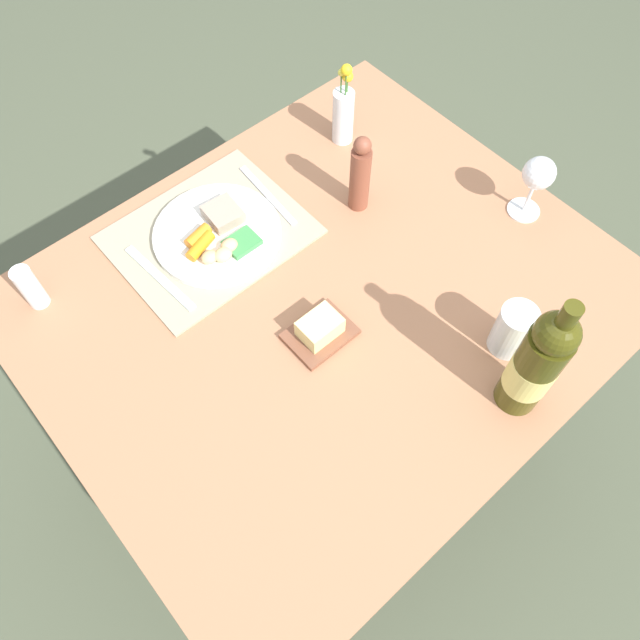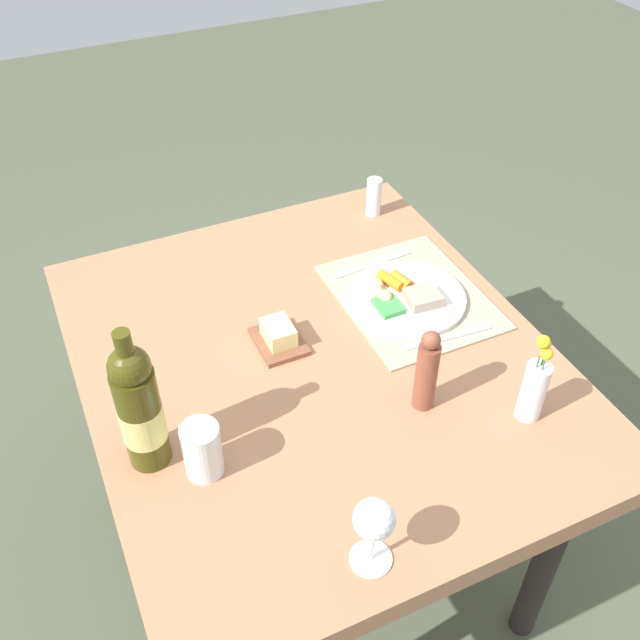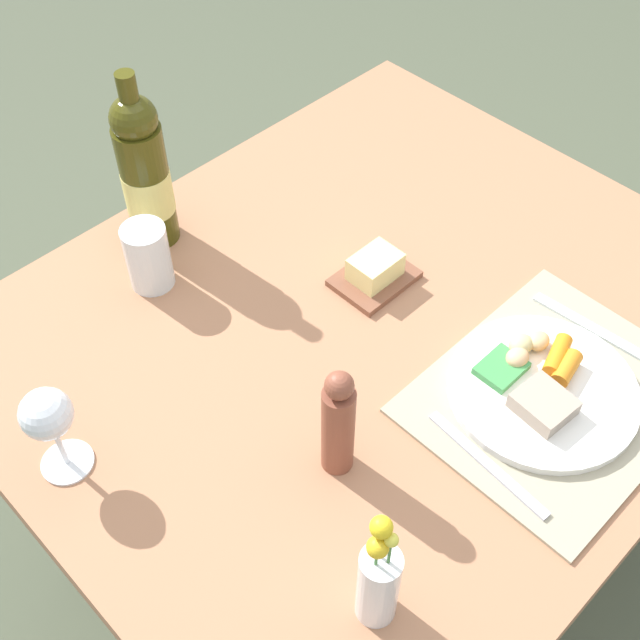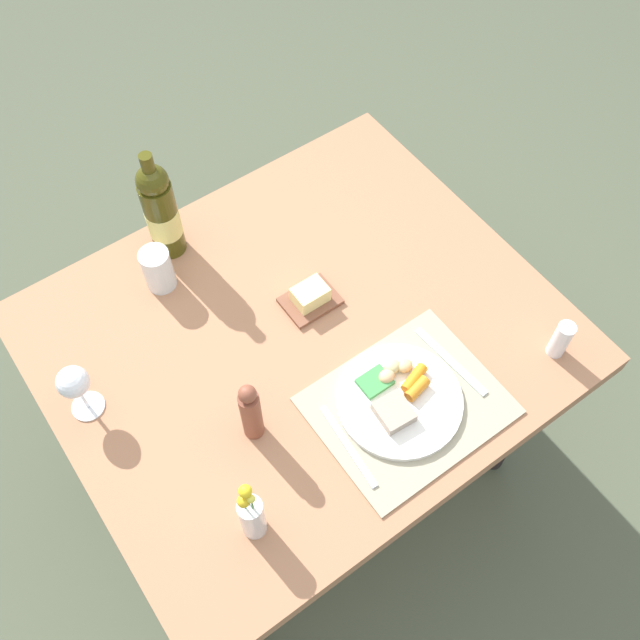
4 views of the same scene
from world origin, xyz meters
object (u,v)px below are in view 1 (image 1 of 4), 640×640
at_px(dinner_plate, 218,234).
at_px(water_tumbler, 512,332).
at_px(knife, 160,277).
at_px(fork, 268,195).
at_px(flower_vase, 343,113).
at_px(wine_bottle, 537,364).
at_px(butter_dish, 320,330).
at_px(pepper_mill, 360,175).
at_px(wine_glass, 538,176).
at_px(dining_table, 326,317).
at_px(salt_shaker, 30,287).

height_order(dinner_plate, water_tumbler, water_tumbler).
bearing_deg(knife, fork, -178.99).
relative_size(knife, flower_vase, 1.02).
xyz_separation_m(water_tumbler, wine_bottle, (0.07, 0.08, 0.09)).
xyz_separation_m(water_tumbler, butter_dish, (0.26, -0.26, -0.03)).
bearing_deg(pepper_mill, fork, -46.73).
bearing_deg(wine_bottle, knife, -61.86).
height_order(butter_dish, pepper_mill, pepper_mill).
bearing_deg(water_tumbler, butter_dish, -44.32).
height_order(wine_glass, flower_vase, flower_vase).
height_order(knife, wine_glass, wine_glass).
xyz_separation_m(knife, flower_vase, (-0.56, -0.06, 0.07)).
bearing_deg(wine_bottle, butter_dish, -60.87).
bearing_deg(wine_bottle, dining_table, -73.01).
height_order(fork, water_tumbler, water_tumbler).
xyz_separation_m(butter_dish, pepper_mill, (-0.29, -0.20, 0.07)).
xyz_separation_m(dining_table, butter_dish, (0.07, 0.06, 0.10)).
xyz_separation_m(dinner_plate, knife, (0.16, 0.01, -0.01)).
relative_size(wine_glass, pepper_mill, 0.79).
bearing_deg(salt_shaker, dining_table, 139.77).
distance_m(water_tumbler, wine_bottle, 0.14).
xyz_separation_m(fork, butter_dish, (0.15, 0.35, 0.01)).
distance_m(wine_bottle, butter_dish, 0.41).
bearing_deg(water_tumbler, knife, -53.55).
xyz_separation_m(dinner_plate, fork, (-0.15, -0.02, -0.01)).
xyz_separation_m(butter_dish, flower_vase, (-0.40, -0.38, 0.06)).
distance_m(salt_shaker, flower_vase, 0.78).
height_order(dinner_plate, knife, dinner_plate).
bearing_deg(dinner_plate, wine_glass, 145.52).
height_order(wine_bottle, butter_dish, wine_bottle).
bearing_deg(dinner_plate, flower_vase, -173.08).
relative_size(dining_table, wine_bottle, 3.59).
bearing_deg(wine_glass, knife, -27.87).
bearing_deg(wine_glass, flower_vase, -70.57).
xyz_separation_m(dinner_plate, wine_glass, (-0.56, 0.39, 0.09)).
xyz_separation_m(salt_shaker, butter_dish, (-0.38, 0.44, -0.03)).
xyz_separation_m(dinner_plate, flower_vase, (-0.41, -0.05, 0.06)).
distance_m(fork, flower_vase, 0.26).
bearing_deg(dining_table, wine_glass, 166.36).
distance_m(knife, flower_vase, 0.57).
bearing_deg(fork, knife, 9.73).
relative_size(dinner_plate, wine_bottle, 0.87).
distance_m(salt_shaker, pepper_mill, 0.71).
relative_size(knife, pepper_mill, 1.11).
distance_m(knife, butter_dish, 0.36).
xyz_separation_m(dining_table, flower_vase, (-0.33, -0.32, 0.16)).
bearing_deg(water_tumbler, flower_vase, -102.47).
distance_m(knife, wine_bottle, 0.76).
bearing_deg(wine_glass, butter_dish, -6.14).
bearing_deg(dinner_plate, butter_dish, 91.26).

